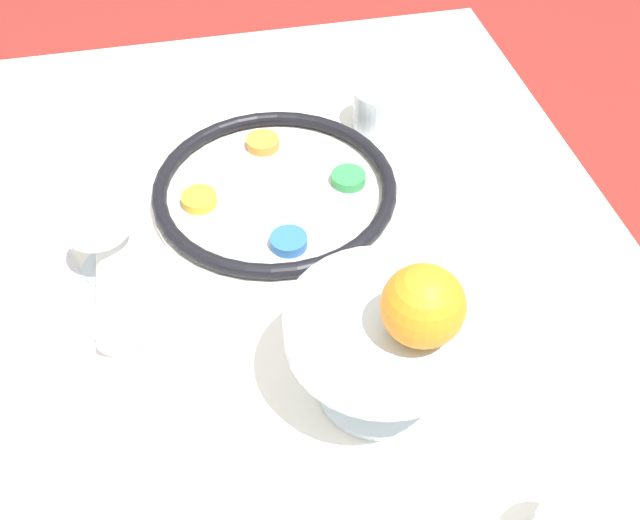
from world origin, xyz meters
TOP-DOWN VIEW (x-y plane):
  - dining_table at (0.00, 0.00)m, footprint 1.30×0.91m
  - seder_plate at (-0.21, 0.02)m, footprint 0.33×0.33m
  - wine_glass at (-0.13, -0.20)m, footprint 0.08×0.08m
  - fruit_stand at (0.11, 0.07)m, footprint 0.19×0.19m
  - orange_fruit at (0.13, 0.10)m, footprint 0.08×0.08m
  - napkin_roll at (-0.08, -0.19)m, footprint 0.16×0.05m
  - cup_near at (-0.34, 0.20)m, footprint 0.08×0.08m
  - spoon at (-0.09, -0.24)m, footprint 0.16×0.07m

SIDE VIEW (x-z plane):
  - dining_table at x=0.00m, z-range 0.00..0.75m
  - spoon at x=-0.09m, z-range 0.75..0.75m
  - seder_plate at x=-0.21m, z-range 0.75..0.78m
  - napkin_roll at x=-0.08m, z-range 0.75..0.79m
  - cup_near at x=-0.34m, z-range 0.75..0.81m
  - fruit_stand at x=0.11m, z-range 0.78..0.90m
  - wine_glass at x=-0.13m, z-range 0.77..0.91m
  - orange_fruit at x=0.13m, z-range 0.87..0.95m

